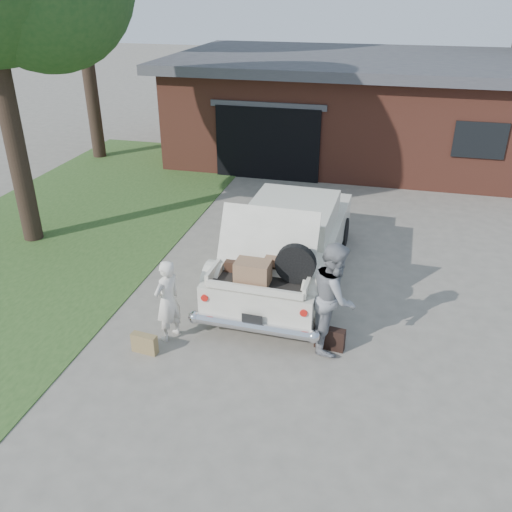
# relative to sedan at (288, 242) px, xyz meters

# --- Properties ---
(ground) EXTENTS (90.00, 90.00, 0.00)m
(ground) POSITION_rel_sedan_xyz_m (-0.32, -1.97, -0.77)
(ground) COLOR gray
(ground) RESTS_ON ground
(grass_strip) EXTENTS (6.00, 16.00, 0.02)m
(grass_strip) POSITION_rel_sedan_xyz_m (-5.82, 1.03, -0.76)
(grass_strip) COLOR #2D4C1E
(grass_strip) RESTS_ON ground
(house) EXTENTS (12.80, 7.80, 3.30)m
(house) POSITION_rel_sedan_xyz_m (0.67, 9.51, 0.90)
(house) COLOR brown
(house) RESTS_ON ground
(sedan) EXTENTS (2.20, 5.32, 2.06)m
(sedan) POSITION_rel_sedan_xyz_m (0.00, 0.00, 0.00)
(sedan) COLOR white
(sedan) RESTS_ON ground
(woman_left) EXTENTS (0.54, 0.63, 1.48)m
(woman_left) POSITION_rel_sedan_xyz_m (-1.52, -2.63, -0.04)
(woman_left) COLOR silver
(woman_left) RESTS_ON ground
(woman_right) EXTENTS (0.77, 0.96, 1.89)m
(woman_right) POSITION_rel_sedan_xyz_m (1.19, -2.16, 0.17)
(woman_right) COLOR gray
(woman_right) RESTS_ON ground
(suitcase_left) EXTENTS (0.46, 0.19, 0.34)m
(suitcase_left) POSITION_rel_sedan_xyz_m (-1.77, -3.13, -0.60)
(suitcase_left) COLOR #977D4C
(suitcase_left) RESTS_ON ground
(suitcase_right) EXTENTS (0.52, 0.22, 0.39)m
(suitcase_right) POSITION_rel_sedan_xyz_m (1.18, -2.27, -0.58)
(suitcase_right) COLOR black
(suitcase_right) RESTS_ON ground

